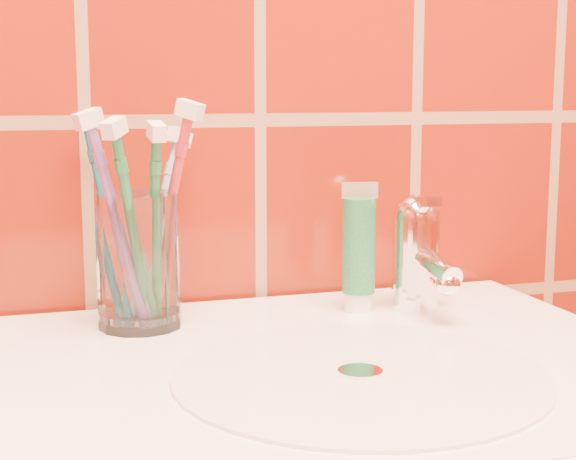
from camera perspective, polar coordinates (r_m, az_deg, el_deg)
name	(u,v)px	position (r m, az deg, el deg)	size (l,w,h in m)	color
glass_tumbler	(139,261)	(0.85, -9.62, -1.97)	(0.08, 0.08, 0.13)	white
toothpaste_tube	(359,251)	(0.90, 4.60, -1.38)	(0.04, 0.03, 0.13)	white
faucet	(418,249)	(0.91, 8.38, -1.22)	(0.05, 0.11, 0.12)	white
toothbrush_0	(156,227)	(0.87, -8.50, 0.21)	(0.08, 0.06, 0.19)	#76A5D2
toothbrush_1	(154,229)	(0.83, -8.66, 0.07)	(0.03, 0.06, 0.20)	#1D6C37
toothbrush_2	(119,225)	(0.82, -10.89, 0.31)	(0.07, 0.05, 0.21)	#774BA2
toothbrush_3	(108,220)	(0.86, -11.53, 0.62)	(0.05, 0.08, 0.21)	#0C5A6B
toothbrush_4	(168,217)	(0.83, -7.78, 0.82)	(0.06, 0.06, 0.22)	#A2222B
toothbrush_5	(133,229)	(0.81, -9.98, 0.04)	(0.06, 0.07, 0.21)	#1C6B3E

